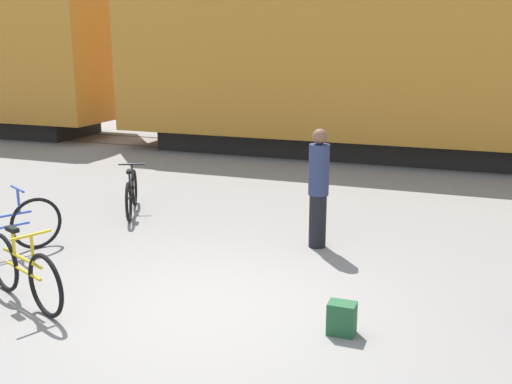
{
  "coord_description": "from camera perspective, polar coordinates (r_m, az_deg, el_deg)",
  "views": [
    {
      "loc": [
        2.63,
        -5.64,
        2.91
      ],
      "look_at": [
        0.16,
        1.06,
        1.1
      ],
      "focal_mm": 42.0,
      "sensor_mm": 36.0,
      "label": 1
    }
  ],
  "objects": [
    {
      "name": "bicycle_blue",
      "position": [
        8.97,
        -23.06,
        -3.24
      ],
      "size": [
        0.86,
        1.53,
        0.93
      ],
      "color": "black",
      "rests_on": "ground_plane"
    },
    {
      "name": "ground_plane",
      "position": [
        6.87,
        -4.39,
        -10.89
      ],
      "size": [
        80.0,
        80.0,
        0.0
      ],
      "primitive_type": "plane",
      "color": "gray"
    },
    {
      "name": "freight_train",
      "position": [
        15.63,
        10.87,
        14.02
      ],
      "size": [
        41.84,
        2.99,
        5.56
      ],
      "color": "black",
      "rests_on": "ground_plane"
    },
    {
      "name": "person_in_navy",
      "position": [
        8.54,
        5.97,
        0.43
      ],
      "size": [
        0.29,
        0.29,
        1.73
      ],
      "rotation": [
        0.0,
        0.0,
        3.74
      ],
      "color": "black",
      "rests_on": "ground_plane"
    },
    {
      "name": "bicycle_yellow",
      "position": [
        7.3,
        -21.28,
        -7.09
      ],
      "size": [
        1.61,
        0.73,
        0.89
      ],
      "color": "black",
      "rests_on": "ground_plane"
    },
    {
      "name": "bicycle_black",
      "position": [
        10.55,
        -11.77,
        -0.12
      ],
      "size": [
        0.78,
        1.52,
        0.83
      ],
      "color": "black",
      "rests_on": "ground_plane"
    },
    {
      "name": "backpack",
      "position": [
        6.27,
        8.17,
        -11.83
      ],
      "size": [
        0.28,
        0.2,
        0.34
      ],
      "color": "#235633",
      "rests_on": "ground_plane"
    },
    {
      "name": "rail_near",
      "position": [
        15.2,
        9.91,
        2.98
      ],
      "size": [
        53.84,
        0.07,
        0.01
      ],
      "primitive_type": "cube",
      "color": "#4C4238",
      "rests_on": "ground_plane"
    },
    {
      "name": "rail_far",
      "position": [
        16.59,
        10.82,
        3.87
      ],
      "size": [
        53.84,
        0.07,
        0.01
      ],
      "primitive_type": "cube",
      "color": "#4C4238",
      "rests_on": "ground_plane"
    }
  ]
}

